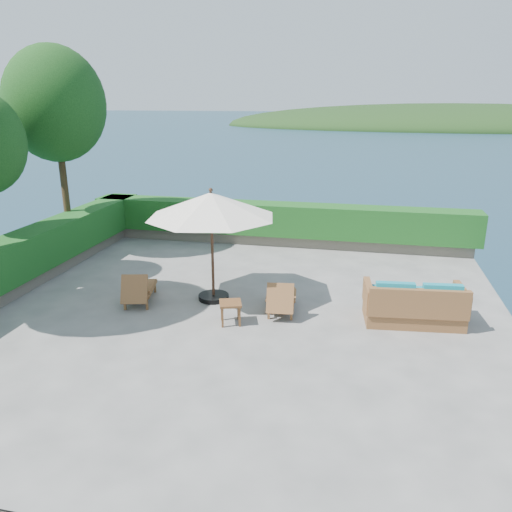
% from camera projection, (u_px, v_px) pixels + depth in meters
% --- Properties ---
extents(ground, '(12.00, 12.00, 0.00)m').
position_uv_depth(ground, '(235.00, 312.00, 11.15)').
color(ground, gray).
rests_on(ground, ground).
extents(foundation, '(12.00, 12.00, 3.00)m').
position_uv_depth(foundation, '(236.00, 374.00, 11.62)').
color(foundation, '#595147').
rests_on(foundation, ocean).
extents(ocean, '(600.00, 600.00, 0.00)m').
position_uv_depth(ocean, '(237.00, 426.00, 12.06)').
color(ocean, '#153042').
rests_on(ocean, ground).
extents(offshore_island, '(126.00, 57.60, 12.60)m').
position_uv_depth(offshore_island, '(449.00, 127.00, 137.50)').
color(offshore_island, black).
rests_on(offshore_island, ocean).
extents(planter_wall_far, '(12.00, 0.60, 0.36)m').
position_uv_depth(planter_wall_far, '(278.00, 239.00, 16.31)').
color(planter_wall_far, gray).
rests_on(planter_wall_far, ground).
extents(planter_wall_left, '(0.60, 12.00, 0.36)m').
position_uv_depth(planter_wall_left, '(14.00, 286.00, 12.22)').
color(planter_wall_left, gray).
rests_on(planter_wall_left, ground).
extents(hedge_far, '(12.40, 0.90, 1.00)m').
position_uv_depth(hedge_far, '(278.00, 219.00, 16.11)').
color(hedge_far, '#154C15').
rests_on(hedge_far, planter_wall_far).
extents(hedge_left, '(0.90, 12.40, 1.00)m').
position_uv_depth(hedge_left, '(10.00, 260.00, 12.02)').
color(hedge_left, '#154C15').
rests_on(hedge_left, planter_wall_left).
extents(tree_far, '(2.80, 2.80, 6.03)m').
position_uv_depth(tree_far, '(55.00, 105.00, 14.00)').
color(tree_far, '#47311B').
rests_on(tree_far, ground).
extents(patio_umbrella, '(3.54, 3.54, 2.67)m').
position_uv_depth(patio_umbrella, '(211.00, 206.00, 11.21)').
color(patio_umbrella, black).
rests_on(patio_umbrella, ground).
extents(lounge_left, '(0.90, 1.52, 0.82)m').
position_uv_depth(lounge_left, '(139.00, 289.00, 11.58)').
color(lounge_left, brown).
rests_on(lounge_left, ground).
extents(lounge_right, '(0.73, 1.47, 0.82)m').
position_uv_depth(lounge_right, '(281.00, 298.00, 11.07)').
color(lounge_right, brown).
rests_on(lounge_right, ground).
extents(side_table, '(0.57, 0.57, 0.48)m').
position_uv_depth(side_table, '(230.00, 306.00, 10.50)').
color(side_table, brown).
rests_on(side_table, ground).
extents(wicker_loveseat, '(2.14, 1.24, 1.01)m').
position_uv_depth(wicker_loveseat, '(414.00, 306.00, 10.52)').
color(wicker_loveseat, brown).
rests_on(wicker_loveseat, ground).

